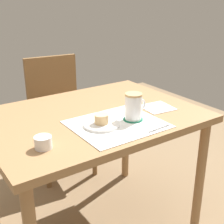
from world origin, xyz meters
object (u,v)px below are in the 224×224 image
Objects in this scene: sugar_bowl at (43,142)px; pastry_plate at (102,124)px; coffee_mug at (134,106)px; pastry at (102,119)px; wooden_chair at (58,109)px; dining_table at (92,129)px.

pastry_plate is at bearing 8.56° from sugar_bowl.
coffee_mug is 0.47m from sugar_bowl.
sugar_bowl is at bearing -171.44° from pastry.
coffee_mug reaches higher than pastry_plate.
sugar_bowl is (-0.30, -0.05, 0.02)m from pastry_plate.
pastry_plate is at bearing 85.02° from wooden_chair.
pastry is (-0.05, -0.16, 0.12)m from dining_table.
dining_table is 6.41× the size of pastry_plate.
coffee_mug is (0.16, -0.02, 0.03)m from pastry.
dining_table is 0.42m from sugar_bowl.
pastry_plate is 2.36× the size of sugar_bowl.
pastry_plate is 0.18m from coffee_mug.
wooden_chair reaches higher than sugar_bowl.
coffee_mug reaches higher than wooden_chair.
dining_table is 8.41× the size of coffee_mug.
coffee_mug is (0.12, -0.19, 0.16)m from dining_table.
wooden_chair reaches higher than pastry_plate.
wooden_chair is at bearing 88.03° from coffee_mug.
pastry_plate is (-0.20, -0.91, 0.25)m from wooden_chair.
wooden_chair is 5.10× the size of pastry_plate.
pastry is 0.31m from sugar_bowl.
pastry is 0.51× the size of coffee_mug.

